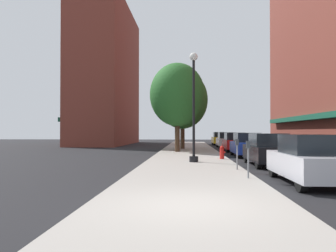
{
  "coord_description": "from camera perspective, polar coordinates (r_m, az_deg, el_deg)",
  "views": [
    {
      "loc": [
        -0.06,
        -7.46,
        1.77
      ],
      "look_at": [
        -1.61,
        18.27,
        2.17
      ],
      "focal_mm": 35.56,
      "sensor_mm": 36.0,
      "label": 1
    }
  ],
  "objects": [
    {
      "name": "car_blue",
      "position": [
        23.7,
        13.33,
        -3.2
      ],
      "size": [
        1.8,
        4.3,
        1.66
      ],
      "rotation": [
        0.0,
        0.0,
        -0.02
      ],
      "color": "black",
      "rests_on": "ground"
    },
    {
      "name": "sidewalk_slab",
      "position": [
        26.52,
        3.58,
        -4.59
      ],
      "size": [
        4.8,
        50.0,
        0.12
      ],
      "primitive_type": "cube",
      "color": "gray",
      "rests_on": "ground"
    },
    {
      "name": "car_yellow",
      "position": [
        43.15,
        8.84,
        -2.16
      ],
      "size": [
        1.8,
        4.3,
        1.66
      ],
      "rotation": [
        0.0,
        0.0,
        -0.01
      ],
      "color": "black",
      "rests_on": "ground"
    },
    {
      "name": "car_black",
      "position": [
        17.78,
        16.68,
        -3.96
      ],
      "size": [
        1.8,
        4.3,
        1.66
      ],
      "rotation": [
        0.0,
        0.0,
        -0.01
      ],
      "color": "black",
      "rests_on": "ground"
    },
    {
      "name": "tree_mid",
      "position": [
        26.93,
        1.6,
        5.37
      ],
      "size": [
        4.44,
        4.44,
        7.16
      ],
      "color": "#422D1E",
      "rests_on": "sidewalk_slab"
    },
    {
      "name": "parking_meter_far",
      "position": [
        12.05,
        13.58,
        -4.79
      ],
      "size": [
        0.14,
        0.09,
        1.31
      ],
      "color": "slate",
      "rests_on": "sidewalk_slab"
    },
    {
      "name": "parking_meter_near",
      "position": [
        14.64,
        11.76,
        -4.1
      ],
      "size": [
        0.14,
        0.09,
        1.31
      ],
      "color": "slate",
      "rests_on": "sidewalk_slab"
    },
    {
      "name": "car_white",
      "position": [
        36.01,
        9.92,
        -2.41
      ],
      "size": [
        1.8,
        4.3,
        1.66
      ],
      "rotation": [
        0.0,
        0.0,
        0.01
      ],
      "color": "black",
      "rests_on": "ground"
    },
    {
      "name": "lamppost",
      "position": [
        18.0,
        4.43,
        3.67
      ],
      "size": [
        0.48,
        0.48,
        5.9
      ],
      "color": "black",
      "rests_on": "sidewalk_slab"
    },
    {
      "name": "ground_plane",
      "position": [
        25.84,
        12.52,
        -4.8
      ],
      "size": [
        90.0,
        90.0,
        0.0
      ],
      "primitive_type": "plane",
      "color": "black"
    },
    {
      "name": "car_silver",
      "position": [
        12.16,
        23.05,
        -5.37
      ],
      "size": [
        1.8,
        4.3,
        1.66
      ],
      "rotation": [
        0.0,
        0.0,
        0.04
      ],
      "color": "black",
      "rests_on": "ground"
    },
    {
      "name": "tree_near",
      "position": [
        31.43,
        2.5,
        4.48
      ],
      "size": [
        4.75,
        4.75,
        7.34
      ],
      "color": "#422D1E",
      "rests_on": "sidewalk_slab"
    },
    {
      "name": "car_red",
      "position": [
        29.69,
        11.31,
        -2.73
      ],
      "size": [
        1.8,
        4.3,
        1.66
      ],
      "rotation": [
        0.0,
        0.0,
        -0.04
      ],
      "color": "black",
      "rests_on": "ground"
    },
    {
      "name": "fire_hydrant",
      "position": [
        20.09,
        9.23,
        -4.46
      ],
      "size": [
        0.33,
        0.26,
        0.79
      ],
      "color": "red",
      "rests_on": "sidewalk_slab"
    },
    {
      "name": "building_far_background",
      "position": [
        46.39,
        -10.37,
        8.35
      ],
      "size": [
        6.8,
        18.0,
        18.46
      ],
      "color": "brown",
      "rests_on": "ground"
    }
  ]
}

